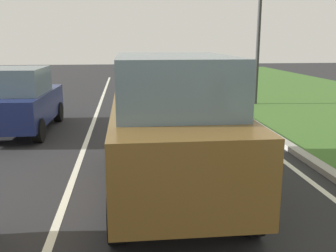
# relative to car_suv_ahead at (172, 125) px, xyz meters

# --- Properties ---
(ground_plane) EXTENTS (60.00, 60.00, 0.00)m
(ground_plane) POSITION_rel_car_suv_ahead_xyz_m (-1.04, 4.34, -1.17)
(ground_plane) COLOR #262628
(lane_line_center) EXTENTS (0.12, 32.00, 0.01)m
(lane_line_center) POSITION_rel_car_suv_ahead_xyz_m (-1.74, 4.34, -1.16)
(lane_line_center) COLOR silver
(lane_line_center) RESTS_ON ground
(lane_line_right_edge) EXTENTS (0.12, 32.00, 0.01)m
(lane_line_right_edge) POSITION_rel_car_suv_ahead_xyz_m (2.56, 4.34, -1.16)
(lane_line_right_edge) COLOR silver
(lane_line_right_edge) RESTS_ON ground
(curb_right) EXTENTS (0.24, 48.00, 0.12)m
(curb_right) POSITION_rel_car_suv_ahead_xyz_m (3.06, 4.34, -1.11)
(curb_right) COLOR #9E9B93
(curb_right) RESTS_ON ground
(car_suv_ahead) EXTENTS (1.99, 4.51, 2.28)m
(car_suv_ahead) POSITION_rel_car_suv_ahead_xyz_m (0.00, 0.00, 0.00)
(car_suv_ahead) COLOR brown
(car_suv_ahead) RESTS_ON ground
(car_hatchback_far) EXTENTS (1.82, 3.74, 1.78)m
(car_hatchback_far) POSITION_rel_car_suv_ahead_xyz_m (-3.62, 4.80, -0.28)
(car_hatchback_far) COLOR navy
(car_hatchback_far) RESTS_ON ground
(traffic_light_near_right) EXTENTS (0.32, 0.50, 5.34)m
(traffic_light_near_right) POSITION_rel_car_suv_ahead_xyz_m (4.31, 8.23, 2.49)
(traffic_light_near_right) COLOR #2D2D2D
(traffic_light_near_right) RESTS_ON ground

